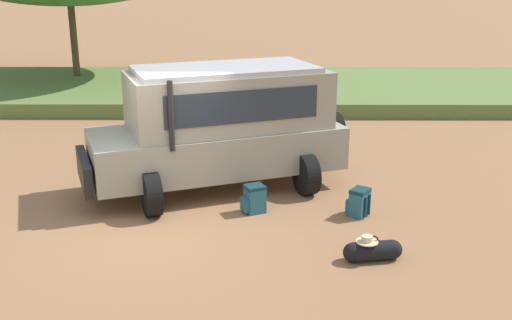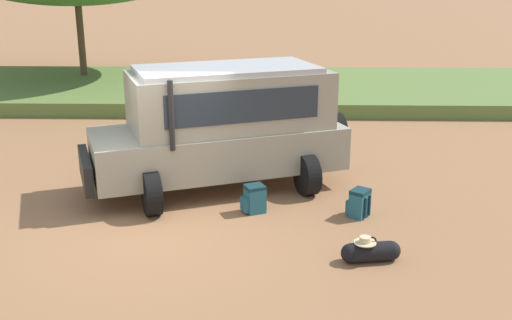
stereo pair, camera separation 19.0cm
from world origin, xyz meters
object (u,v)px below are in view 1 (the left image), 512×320
object	(u,v)px
duffel_bag_low_black_case	(373,250)
backpack_beside_front_wheel	(254,199)
safari_vehicle	(222,125)
backpack_cluster_center	(359,203)

from	to	relation	value
duffel_bag_low_black_case	backpack_beside_front_wheel	bearing A→B (deg)	133.79
safari_vehicle	duffel_bag_low_black_case	bearing A→B (deg)	-52.54
backpack_beside_front_wheel	backpack_cluster_center	distance (m)	1.88
safari_vehicle	backpack_beside_front_wheel	distance (m)	1.81
backpack_beside_front_wheel	duffel_bag_low_black_case	world-z (taller)	backpack_beside_front_wheel
backpack_beside_front_wheel	backpack_cluster_center	size ratio (longest dim) A/B	1.00
safari_vehicle	backpack_cluster_center	bearing A→B (deg)	-30.52
backpack_cluster_center	duffel_bag_low_black_case	world-z (taller)	backpack_cluster_center
duffel_bag_low_black_case	safari_vehicle	bearing A→B (deg)	127.46
backpack_beside_front_wheel	backpack_cluster_center	xyz separation A→B (m)	(1.88, -0.16, -0.00)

